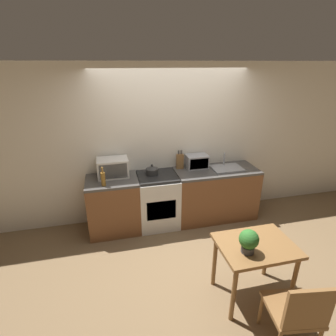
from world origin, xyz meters
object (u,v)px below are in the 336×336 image
Objects in this scene: kettle at (152,170)px; dining_table at (255,252)px; stove_range at (158,200)px; dining_chair at (297,312)px; bottle at (103,179)px; microwave at (113,168)px; toaster_oven at (197,161)px.

dining_table is at bearing -64.78° from kettle.
stove_range reaches higher than dining_table.
bottle is at bearing 135.99° from dining_chair.
dining_chair is at bearing -69.86° from kettle.
dining_table is at bearing -43.64° from bottle.
stove_range is 0.92m from microwave.
microwave is 2.38m from dining_table.
microwave is at bearing -178.37° from toaster_oven.
toaster_oven reaches higher than dining_chair.
dining_chair is at bearing -52.84° from bottle.
kettle is 0.23× the size of dining_chair.
toaster_oven is at bearing 7.67° from kettle.
toaster_oven is (0.72, 0.16, 0.57)m from stove_range.
dining_table is (1.60, -1.52, -0.39)m from bottle.
kettle is 0.80m from bottle.
microwave is (-0.68, 0.12, 0.60)m from stove_range.
microwave is 2.97m from dining_chair.
stove_range is 1.03m from bottle.
dining_table is at bearing -51.90° from microwave.
microwave is at bearing 128.10° from dining_table.
microwave reaches higher than stove_range.
microwave is at bearing 169.71° from stove_range.
kettle is 0.80m from toaster_oven.
stove_range is 1.89× the size of microwave.
microwave is 1.40m from toaster_oven.
toaster_oven is at bearing 91.30° from dining_table.
kettle is at bearing 118.97° from dining_chair.
dining_chair reaches higher than dining_table.
microwave reaches higher than kettle.
kettle is at bearing 115.22° from dining_table.
kettle is 0.54× the size of toaster_oven.
kettle is at bearing -6.29° from microwave.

